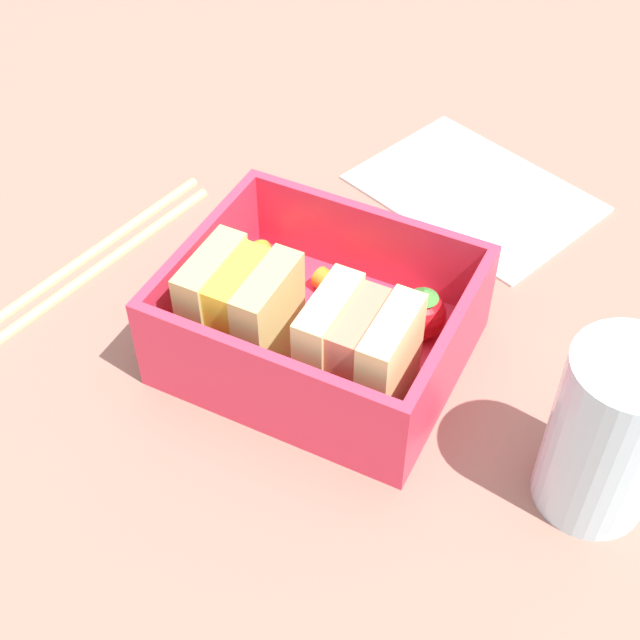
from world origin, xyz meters
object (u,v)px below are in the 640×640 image
object	(u,v)px
drinking_glass	(609,434)
sandwich_center_left	(241,309)
chopstick_pair	(94,257)
folded_napkin	(474,192)
carrot_stick_left	(267,271)
carrot_stick_far_left	(350,296)
sandwich_left	(358,352)
strawberry_far_left	(422,314)

from	to	relation	value
drinking_glass	sandwich_center_left	bearing A→B (deg)	0.24
chopstick_pair	drinking_glass	size ratio (longest dim) A/B	2.03
chopstick_pair	folded_napkin	distance (cm)	25.74
carrot_stick_left	chopstick_pair	bearing A→B (deg)	11.35
carrot_stick_far_left	carrot_stick_left	world-z (taller)	same
chopstick_pair	drinking_glass	distance (cm)	32.77
sandwich_left	strawberry_far_left	world-z (taller)	sandwich_left
sandwich_center_left	chopstick_pair	bearing A→B (deg)	-13.65
strawberry_far_left	carrot_stick_left	size ratio (longest dim) A/B	0.78
strawberry_far_left	folded_napkin	world-z (taller)	strawberry_far_left
carrot_stick_far_left	drinking_glass	world-z (taller)	drinking_glass
sandwich_left	sandwich_center_left	bearing A→B (deg)	0.00
chopstick_pair	carrot_stick_far_left	bearing A→B (deg)	-171.08
chopstick_pair	folded_napkin	bearing A→B (deg)	-138.04
sandwich_left	folded_napkin	world-z (taller)	sandwich_left
sandwich_center_left	carrot_stick_far_left	xyz separation A→B (cm)	(-3.79, -5.72, -2.39)
folded_napkin	sandwich_left	bearing A→B (deg)	91.57
sandwich_center_left	drinking_glass	world-z (taller)	drinking_glass
strawberry_far_left	carrot_stick_far_left	xyz separation A→B (cm)	(4.49, -0.28, -0.84)
sandwich_left	drinking_glass	xyz separation A→B (cm)	(-12.62, -0.08, 0.59)
carrot_stick_far_left	carrot_stick_left	xyz separation A→B (cm)	(5.30, 0.34, 0.03)
strawberry_far_left	drinking_glass	xyz separation A→B (cm)	(-11.22, 5.36, 2.13)
sandwich_center_left	carrot_stick_left	world-z (taller)	sandwich_center_left
sandwich_left	drinking_glass	world-z (taller)	drinking_glass
carrot_stick_left	strawberry_far_left	bearing A→B (deg)	-179.65
sandwich_center_left	drinking_glass	distance (cm)	19.51
chopstick_pair	carrot_stick_left	bearing A→B (deg)	-168.65
carrot_stick_far_left	folded_napkin	size ratio (longest dim) A/B	0.29
drinking_glass	carrot_stick_far_left	bearing A→B (deg)	-19.74
strawberry_far_left	folded_napkin	distance (cm)	15.21
strawberry_far_left	chopstick_pair	world-z (taller)	strawberry_far_left
strawberry_far_left	chopstick_pair	bearing A→B (deg)	6.30
carrot_stick_far_left	folded_napkin	xyz separation A→B (cm)	(-2.53, -14.60, -1.66)
sandwich_center_left	chopstick_pair	xyz separation A→B (cm)	(12.82, -3.11, -3.89)
carrot_stick_left	folded_napkin	xyz separation A→B (cm)	(-7.83, -14.94, -1.69)
sandwich_left	sandwich_center_left	world-z (taller)	same
strawberry_far_left	carrot_stick_left	bearing A→B (deg)	0.35
strawberry_far_left	drinking_glass	world-z (taller)	drinking_glass
carrot_stick_left	chopstick_pair	xyz separation A→B (cm)	(11.31, 2.27, -1.54)
sandwich_left	sandwich_center_left	size ratio (longest dim) A/B	1.00
strawberry_far_left	folded_napkin	bearing A→B (deg)	-82.51
chopstick_pair	folded_napkin	size ratio (longest dim) A/B	1.29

